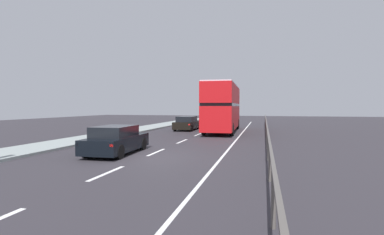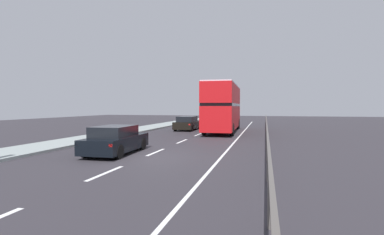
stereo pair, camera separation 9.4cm
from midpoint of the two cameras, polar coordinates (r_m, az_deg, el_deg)
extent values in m
cube|color=#2E2B31|center=(13.56, -8.89, -7.83)|extent=(75.25, 120.00, 0.10)
cube|color=gray|center=(17.23, -29.62, -5.54)|extent=(2.82, 80.00, 0.14)
cube|color=silver|center=(10.50, -16.57, -10.55)|extent=(0.16, 2.29, 0.01)
cube|color=silver|center=(14.64, -7.04, -6.86)|extent=(0.16, 2.29, 0.01)
cube|color=silver|center=(19.04, -1.87, -4.75)|extent=(0.16, 2.29, 0.01)
cube|color=silver|center=(23.54, 1.33, -3.42)|extent=(0.16, 2.29, 0.01)
cube|color=silver|center=(28.10, 3.49, -2.51)|extent=(0.16, 2.29, 0.01)
cube|color=silver|center=(32.70, 5.04, -1.86)|extent=(0.16, 2.29, 0.01)
cube|color=silver|center=(37.32, 6.21, -1.36)|extent=(0.16, 2.29, 0.01)
cube|color=silver|center=(41.95, 7.12, -0.98)|extent=(0.16, 2.29, 0.01)
cube|color=silver|center=(21.47, 9.32, -3.99)|extent=(0.12, 46.00, 0.01)
cube|color=#544F4A|center=(21.30, 14.76, -1.11)|extent=(0.08, 42.00, 0.08)
cylinder|color=#544F4A|center=(5.79, 15.76, -15.48)|extent=(0.10, 0.10, 1.10)
cylinder|color=#544F4A|center=(9.19, 15.23, -8.87)|extent=(0.10, 0.10, 1.10)
cylinder|color=#544F4A|center=(12.64, 15.00, -5.85)|extent=(0.10, 0.10, 1.10)
cylinder|color=#544F4A|center=(16.11, 14.87, -4.12)|extent=(0.10, 0.10, 1.10)
cylinder|color=#544F4A|center=(19.60, 14.78, -3.01)|extent=(0.10, 0.10, 1.10)
cylinder|color=#544F4A|center=(23.08, 14.72, -2.23)|extent=(0.10, 0.10, 1.10)
cylinder|color=#544F4A|center=(26.57, 14.68, -1.66)|extent=(0.10, 0.10, 1.10)
cylinder|color=#544F4A|center=(30.07, 14.64, -1.22)|extent=(0.10, 0.10, 1.10)
cylinder|color=#544F4A|center=(33.56, 14.62, -0.88)|extent=(0.10, 0.10, 1.10)
cylinder|color=#544F4A|center=(37.06, 14.60, -0.59)|extent=(0.10, 0.10, 1.10)
cylinder|color=#544F4A|center=(40.55, 14.58, -0.36)|extent=(0.10, 0.10, 1.10)
cube|color=red|center=(26.32, 6.34, 0.09)|extent=(2.71, 10.48, 1.99)
cube|color=black|center=(26.30, 6.35, 2.52)|extent=(2.72, 10.06, 0.24)
cube|color=red|center=(26.32, 6.36, 4.54)|extent=(2.71, 10.48, 1.61)
cube|color=silver|center=(26.37, 6.36, 6.40)|extent=(2.66, 10.27, 0.10)
cube|color=black|center=(31.47, 7.40, 0.61)|extent=(2.18, 0.10, 1.39)
cube|color=yellow|center=(31.50, 7.42, 4.88)|extent=(1.45, 0.08, 0.28)
cylinder|color=black|center=(30.27, 5.05, -1.24)|extent=(0.31, 1.01, 1.00)
cylinder|color=black|center=(30.05, 9.25, -1.28)|extent=(0.31, 1.01, 1.00)
cylinder|color=black|center=(22.96, 2.56, -2.32)|extent=(0.31, 1.01, 1.00)
cylinder|color=black|center=(22.67, 8.10, -2.40)|extent=(0.31, 1.01, 1.00)
cube|color=black|center=(14.56, -14.66, -4.92)|extent=(1.96, 4.25, 0.68)
cube|color=black|center=(14.31, -15.06, -2.66)|extent=(1.66, 2.36, 0.51)
cube|color=red|center=(13.15, -21.75, -5.02)|extent=(0.16, 0.07, 0.12)
cube|color=red|center=(12.36, -15.66, -5.40)|extent=(0.16, 0.07, 0.12)
cylinder|color=black|center=(16.17, -15.02, -4.93)|extent=(0.23, 0.65, 0.64)
cylinder|color=black|center=(15.51, -9.69, -5.19)|extent=(0.23, 0.65, 0.64)
cylinder|color=black|center=(13.77, -20.25, -6.22)|extent=(0.23, 0.65, 0.64)
cylinder|color=black|center=(13.00, -14.19, -6.65)|extent=(0.23, 0.65, 0.64)
cube|color=black|center=(28.15, -0.77, -1.46)|extent=(1.77, 4.43, 0.66)
cube|color=black|center=(27.90, -0.89, -0.29)|extent=(1.55, 2.44, 0.51)
cube|color=red|center=(26.28, -3.66, -1.36)|extent=(0.16, 0.06, 0.12)
cube|color=red|center=(25.83, -0.39, -1.42)|extent=(0.16, 0.06, 0.12)
cylinder|color=black|center=(29.83, -1.47, -1.63)|extent=(0.20, 0.64, 0.64)
cylinder|color=black|center=(29.43, 1.51, -1.68)|extent=(0.20, 0.64, 0.64)
cylinder|color=black|center=(26.94, -3.25, -2.04)|extent=(0.20, 0.64, 0.64)
cylinder|color=black|center=(26.50, 0.02, -2.11)|extent=(0.20, 0.64, 0.64)
camera|label=1|loc=(0.05, -89.87, 0.01)|focal=26.78mm
camera|label=2|loc=(0.05, 90.13, -0.01)|focal=26.78mm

